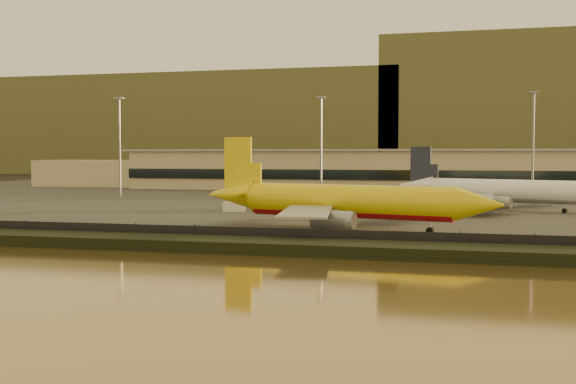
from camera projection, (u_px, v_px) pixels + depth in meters
name	position (u px, v px, depth m)	size (l,w,h in m)	color
ground	(270.00, 235.00, 100.38)	(900.00, 900.00, 0.00)	black
embankment	(230.00, 245.00, 83.92)	(320.00, 7.00, 1.40)	black
tarmac	(370.00, 196.00, 192.11)	(320.00, 220.00, 0.20)	#2D2D2D
perimeter_fence	(241.00, 236.00, 87.75)	(300.00, 0.05, 2.20)	black
terminal_building	(338.00, 170.00, 224.99)	(202.00, 25.00, 12.60)	tan
apron_light_masts	(421.00, 135.00, 168.16)	(152.20, 12.20, 25.40)	slate
distant_hills	(395.00, 121.00, 432.34)	(470.00, 160.00, 70.00)	olive
dhl_cargo_jet	(344.00, 202.00, 105.23)	(45.63, 43.91, 13.73)	#DBBF0B
white_narrowbody_jet	(500.00, 191.00, 142.50)	(42.30, 39.94, 12.65)	white
gse_vehicle_yellow	(316.00, 214.00, 122.87)	(3.81, 1.71, 1.71)	#DBBF0B
gse_vehicle_white	(234.00, 207.00, 138.68)	(4.23, 1.90, 1.90)	white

